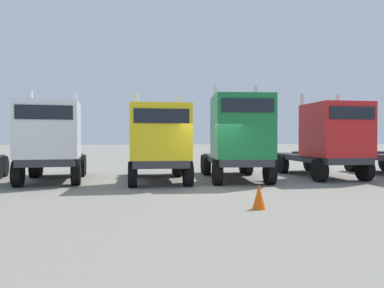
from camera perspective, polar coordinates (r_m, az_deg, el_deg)
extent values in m
plane|color=gray|center=(13.78, 3.30, -7.14)|extent=(200.00, 200.00, 0.00)
cylinder|color=black|center=(20.35, -27.94, -3.16)|extent=(0.46, 1.08, 1.05)
cube|color=#333338|center=(17.66, -21.10, -2.29)|extent=(2.67, 5.86, 0.30)
cube|color=white|center=(16.01, -21.87, 2.11)|extent=(2.59, 2.60, 2.34)
cube|color=black|center=(14.82, -22.55, 4.71)|extent=(2.10, 0.22, 0.55)
cylinder|color=silver|center=(17.26, -18.11, 3.04)|extent=(0.19, 0.19, 2.94)
cylinder|color=silver|center=(17.50, -24.34, 2.97)|extent=(0.19, 0.19, 2.94)
cylinder|color=#333338|center=(18.89, -20.62, -1.45)|extent=(1.19, 1.19, 0.12)
cylinder|color=black|center=(15.44, -18.04, -4.33)|extent=(0.44, 1.09, 1.06)
cylinder|color=black|center=(15.76, -26.07, -4.27)|extent=(0.44, 1.09, 1.06)
cylinder|color=black|center=(18.82, -17.28, -3.39)|extent=(0.44, 1.09, 1.06)
cylinder|color=black|center=(19.08, -23.90, -3.37)|extent=(0.44, 1.09, 1.06)
cylinder|color=black|center=(19.92, -17.08, -3.16)|extent=(0.44, 1.09, 1.06)
cylinder|color=black|center=(20.16, -23.35, -3.14)|extent=(0.44, 1.09, 1.06)
cube|color=#333338|center=(16.56, -5.52, -2.59)|extent=(2.25, 5.99, 0.30)
cube|color=yellow|center=(14.65, -5.14, 1.91)|extent=(2.42, 2.23, 2.23)
cube|color=black|center=(13.55, -4.86, 4.50)|extent=(2.10, 0.06, 0.55)
cylinder|color=silver|center=(15.99, -2.00, 2.90)|extent=(0.18, 0.18, 2.83)
cylinder|color=silver|center=(15.89, -8.83, 2.91)|extent=(0.18, 0.18, 2.83)
cylinder|color=#333338|center=(17.86, -5.74, -1.67)|extent=(1.11, 1.11, 0.12)
cylinder|color=black|center=(14.42, -0.65, -4.74)|extent=(0.36, 1.02, 1.02)
cylinder|color=black|center=(14.29, -9.46, -4.80)|extent=(0.36, 1.02, 1.02)
cylinder|color=black|center=(18.05, -2.25, -3.60)|extent=(0.36, 1.02, 1.02)
cylinder|color=black|center=(17.95, -9.26, -3.64)|extent=(0.36, 1.02, 1.02)
cylinder|color=black|center=(19.15, -2.61, -3.35)|extent=(0.36, 1.02, 1.02)
cylinder|color=black|center=(19.05, -9.22, -3.38)|extent=(0.36, 1.02, 1.02)
cube|color=#333338|center=(17.34, 6.54, -2.40)|extent=(2.75, 6.50, 0.30)
cube|color=#197238|center=(15.35, 7.92, 2.72)|extent=(2.59, 2.51, 2.67)
cube|color=black|center=(14.25, 8.90, 6.12)|extent=(2.10, 0.22, 0.55)
cylinder|color=silver|center=(16.84, 10.17, 3.57)|extent=(0.20, 0.20, 3.27)
cylinder|color=silver|center=(16.48, 3.74, 3.64)|extent=(0.20, 0.20, 3.27)
cylinder|color=#333338|center=(18.70, 5.76, -1.52)|extent=(1.19, 1.19, 0.12)
cylinder|color=black|center=(15.23, 12.32, -4.44)|extent=(0.44, 1.06, 1.03)
cylinder|color=black|center=(14.77, 4.07, -4.59)|extent=(0.44, 1.06, 1.03)
cylinder|color=black|center=(19.12, 8.92, -3.35)|extent=(0.44, 1.06, 1.03)
cylinder|color=black|center=(18.75, 2.35, -3.42)|extent=(0.44, 1.06, 1.03)
cylinder|color=black|center=(20.19, 8.23, -3.12)|extent=(0.44, 1.06, 1.03)
cylinder|color=black|center=(19.84, 2.00, -3.18)|extent=(0.44, 1.06, 1.03)
cube|color=#333338|center=(19.40, 19.04, -2.08)|extent=(2.22, 6.31, 0.30)
cube|color=red|center=(17.74, 21.94, 2.08)|extent=(2.41, 2.54, 2.45)
cube|color=black|center=(16.68, 24.25, 4.56)|extent=(2.10, 0.05, 0.55)
cylinder|color=silver|center=(19.45, 22.19, 2.85)|extent=(0.18, 0.18, 3.05)
cylinder|color=silver|center=(18.53, 17.16, 2.98)|extent=(0.18, 0.18, 3.05)
cylinder|color=#333338|center=(20.62, 17.22, -1.32)|extent=(1.10, 1.10, 0.12)
cylinder|color=black|center=(17.92, 25.86, -3.70)|extent=(0.35, 1.04, 1.03)
cylinder|color=black|center=(16.76, 19.68, -3.98)|extent=(0.35, 1.04, 1.03)
cylinder|color=black|center=(21.31, 19.67, -2.95)|extent=(0.35, 1.04, 1.03)
cylinder|color=black|center=(20.34, 14.22, -3.11)|extent=(0.35, 1.04, 1.03)
cylinder|color=black|center=(22.27, 18.30, -2.78)|extent=(0.35, 1.04, 1.03)
cylinder|color=black|center=(21.35, 13.05, -2.91)|extent=(0.35, 1.04, 1.03)
cylinder|color=#333338|center=(22.33, 28.05, -1.18)|extent=(1.16, 1.16, 0.12)
cylinder|color=black|center=(21.86, 25.47, -2.87)|extent=(0.41, 1.07, 1.05)
cylinder|color=black|center=(22.81, 24.04, -2.71)|extent=(0.41, 1.07, 1.05)
cone|color=#F2590C|center=(9.97, 10.66, -8.23)|extent=(0.36, 0.36, 0.69)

